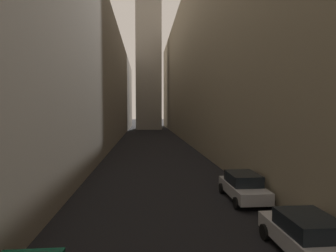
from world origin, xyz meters
name	(u,v)px	position (x,y,z in m)	size (l,w,h in m)	color
ground_plane	(152,145)	(0.00, 48.00, 0.00)	(264.00, 264.00, 0.00)	black
building_block_left	(69,81)	(-12.45, 50.00, 9.59)	(13.89, 108.00, 19.17)	gray
building_block_right	(234,63)	(13.03, 50.00, 12.59)	(15.06, 108.00, 25.19)	gray
clock_tower	(148,16)	(0.00, 85.18, 31.26)	(7.64, 7.64, 60.35)	gray
parked_car_right_third	(308,236)	(4.40, 15.12, 0.76)	(1.97, 4.21, 1.48)	#B7B7BC
parked_car_right_far	(243,186)	(4.40, 21.44, 0.79)	(1.95, 4.08, 1.52)	#B7B7BC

